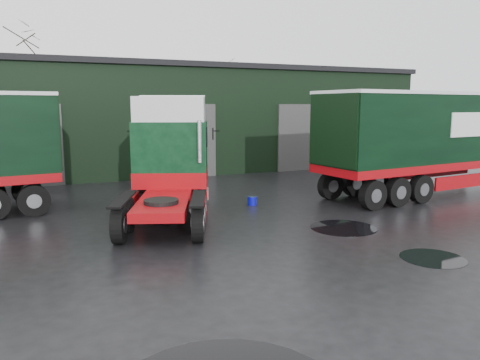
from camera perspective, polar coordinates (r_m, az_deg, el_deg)
name	(u,v)px	position (r m, az deg, el deg)	size (l,w,h in m)	color
ground	(260,256)	(12.45, 2.46, -9.21)	(100.00, 100.00, 0.00)	black
warehouse	(154,117)	(31.46, -10.43, 7.52)	(32.40, 12.40, 6.30)	black
hero_tractor	(166,159)	(15.72, -8.99, 2.49)	(2.92, 6.89, 4.28)	black
lorry_right	(446,142)	(23.14, 23.83, 4.21)	(2.98, 17.23, 4.53)	silver
wash_bucket	(252,201)	(18.59, 1.50, -2.56)	(0.35, 0.35, 0.33)	#0808B4
tree_back_a	(22,95)	(40.63, -25.06, 9.38)	(4.40, 4.40, 9.50)	black
tree_back_b	(215,108)	(43.37, -3.10, 8.80)	(4.40, 4.40, 7.50)	black
puddle_1	(343,228)	(15.53, 12.49, -5.71)	(2.15, 2.15, 0.01)	black
puddle_3	(433,258)	(13.22, 22.45, -8.80)	(1.66, 1.66, 0.01)	black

